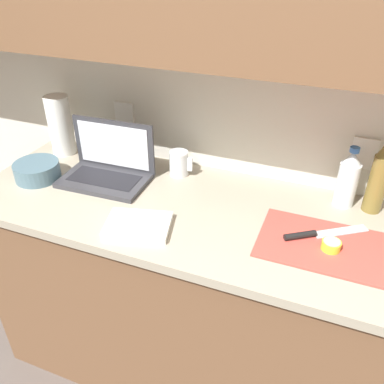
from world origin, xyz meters
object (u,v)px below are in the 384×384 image
Objects in this scene: bottle_green_soda at (380,177)px; bottle_oil_tall at (348,179)px; lemon_half_cut at (331,245)px; knife at (312,234)px; bowl_white at (37,171)px; laptop at (108,166)px; paper_towel_roll at (60,125)px; measuring_cup at (179,163)px; cutting_board at (326,246)px.

bottle_green_soda reaches higher than bottle_oil_tall.
lemon_half_cut is 0.25× the size of bottle_oil_tall.
bowl_white is at bearing 146.22° from knife.
laptop is 0.84m from knife.
bottle_green_soda is 0.10m from bottle_oil_tall.
knife is 0.98× the size of paper_towel_roll.
measuring_cup reaches higher than bowl_white.
bottle_oil_tall is 1.24m from paper_towel_roll.
lemon_half_cut is at bearing -11.25° from laptop.
measuring_cup is 0.39× the size of paper_towel_roll.
lemon_half_cut reaches higher than cutting_board.
lemon_half_cut is (0.90, -0.14, -0.03)m from laptop.
knife is at bearing 0.65° from bowl_white.
bottle_green_soda is 0.76m from measuring_cup.
cutting_board is 0.30m from bottle_oil_tall.
knife is 0.28m from bottle_oil_tall.
lemon_half_cut is 0.70m from measuring_cup.
knife is 1.44× the size of bowl_white.
laptop is 1.20× the size of bottle_green_soda.
bottle_green_soda reaches higher than laptop.
bowl_white is (-0.27, -0.11, -0.02)m from laptop.
cutting_board is at bearing -61.86° from knife.
cutting_board is at bearing -22.40° from measuring_cup.
measuring_cup is (-0.64, 0.28, 0.03)m from lemon_half_cut.
bottle_green_soda is (0.13, 0.28, 0.14)m from cutting_board.
paper_towel_roll reaches higher than laptop.
laptop is 3.46× the size of measuring_cup.
measuring_cup is at bearing -178.56° from bottle_green_soda.
laptop reaches higher than measuring_cup.
bowl_white reaches higher than cutting_board.
paper_towel_roll is at bearing 100.31° from bowl_white.
laptop is 1.03m from bottle_green_soda.
laptop is 6.02× the size of lemon_half_cut.
bottle_oil_tall reaches higher than laptop.
paper_towel_roll reaches higher than cutting_board.
bowl_white is at bearing -160.16° from laptop.
bowl_white is at bearing 179.28° from cutting_board.
bottle_oil_tall is at bearing 87.11° from lemon_half_cut.
cutting_board is 1.24m from paper_towel_roll.
bottle_green_soda is at bearing 1.07° from paper_towel_roll.
bottle_oil_tall is 2.25× the size of measuring_cup.
measuring_cup is at bearing 24.74° from bowl_white.
bottle_green_soda reaches higher than measuring_cup.
bottle_oil_tall is at bearing 1.16° from paper_towel_roll.
cutting_board is at bearing 127.48° from lemon_half_cut.
laptop is 0.91m from lemon_half_cut.
laptop reaches higher than cutting_board.
knife is 4.39× the size of lemon_half_cut.
laptop is 1.35× the size of paper_towel_roll.
laptop is at bearing 171.00° from lemon_half_cut.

